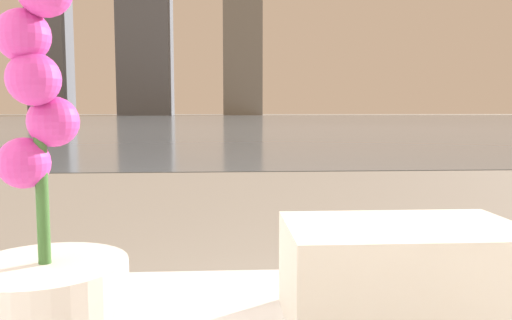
{
  "coord_description": "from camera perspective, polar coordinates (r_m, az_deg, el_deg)",
  "views": [
    {
      "loc": [
        -0.26,
        0.26,
        0.82
      ],
      "look_at": [
        -0.14,
        2.27,
        0.63
      ],
      "focal_mm": 35.0,
      "sensor_mm": 36.0,
      "label": 1
    }
  ],
  "objects": [
    {
      "name": "potted_orchid",
      "position": [
        0.54,
        -22.99,
        -10.38
      ],
      "size": [
        0.16,
        0.16,
        0.42
      ],
      "color": "silver",
      "rests_on": "bathtub"
    },
    {
      "name": "towel_stack",
      "position": [
        0.63,
        16.38,
        -12.44
      ],
      "size": [
        0.27,
        0.17,
        0.12
      ],
      "color": "silver",
      "rests_on": "bathtub"
    },
    {
      "name": "harbor_water",
      "position": [
        61.74,
        -3.19,
        4.79
      ],
      "size": [
        180.0,
        110.0,
        0.01
      ],
      "color": "slate",
      "rests_on": "ground_plane"
    },
    {
      "name": "harbor_boat_2",
      "position": [
        83.23,
        -22.3,
        4.83
      ],
      "size": [
        1.46,
        2.82,
        1.01
      ],
      "color": "#2D2D33",
      "rests_on": "harbor_water"
    },
    {
      "name": "skyline_tower_1",
      "position": [
        121.03,
        -12.55,
        15.53
      ],
      "size": [
        11.52,
        11.42,
        44.11
      ],
      "color": "slate",
      "rests_on": "ground_plane"
    }
  ]
}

